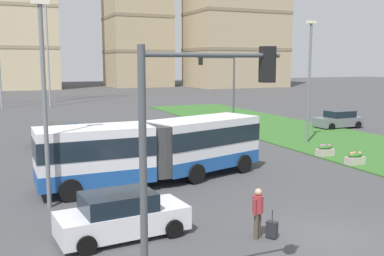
# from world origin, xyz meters

# --- Properties ---
(ground_plane) EXTENTS (260.00, 260.00, 0.00)m
(ground_plane) POSITION_xyz_m (0.00, 0.00, 0.00)
(ground_plane) COLOR #424244
(grass_median) EXTENTS (10.00, 70.00, 0.08)m
(grass_median) POSITION_xyz_m (12.94, 10.00, 0.04)
(grass_median) COLOR #336628
(grass_median) RESTS_ON ground_plane
(articulated_bus) EXTENTS (11.87, 4.44, 3.00)m
(articulated_bus) POSITION_xyz_m (-3.10, 9.22, 1.65)
(articulated_bus) COLOR white
(articulated_bus) RESTS_ON ground
(car_black_sedan) EXTENTS (4.59, 2.45, 1.58)m
(car_black_sedan) POSITION_xyz_m (-6.04, 21.37, 0.75)
(car_black_sedan) COLOR black
(car_black_sedan) RESTS_ON ground
(car_white_van) EXTENTS (4.54, 2.33, 1.58)m
(car_white_van) POSITION_xyz_m (-6.54, 2.81, 0.75)
(car_white_van) COLOR silver
(car_white_van) RESTS_ON ground
(car_grey_wagon) EXTENTS (4.41, 2.03, 1.58)m
(car_grey_wagon) POSITION_xyz_m (17.98, 20.19, 0.75)
(car_grey_wagon) COLOR slate
(car_grey_wagon) RESTS_ON ground
(pedestrian_crossing) EXTENTS (0.51, 0.36, 1.74)m
(pedestrian_crossing) POSITION_xyz_m (-2.33, 0.90, 1.00)
(pedestrian_crossing) COLOR #4C4238
(pedestrian_crossing) RESTS_ON ground
(rolling_suitcase) EXTENTS (0.40, 0.43, 0.97)m
(rolling_suitcase) POSITION_xyz_m (-1.88, 0.70, 0.31)
(rolling_suitcase) COLOR #232328
(rolling_suitcase) RESTS_ON ground
(flower_planter_2) EXTENTS (1.10, 0.56, 0.74)m
(flower_planter_2) POSITION_xyz_m (8.54, 7.98, 0.43)
(flower_planter_2) COLOR #B7AD9E
(flower_planter_2) RESTS_ON grass_median
(flower_planter_3) EXTENTS (1.10, 0.56, 0.74)m
(flower_planter_3) POSITION_xyz_m (8.54, 10.60, 0.43)
(flower_planter_3) COLOR #B7AD9E
(flower_planter_3) RESTS_ON grass_median
(traffic_light_near_left) EXTENTS (3.29, 0.28, 6.29)m
(traffic_light_near_left) POSITION_xyz_m (-6.49, -3.00, 4.26)
(traffic_light_near_left) COLOR #474C51
(traffic_light_near_left) RESTS_ON ground
(traffic_light_far_right) EXTENTS (3.48, 0.28, 6.49)m
(traffic_light_far_right) POSITION_xyz_m (7.08, 22.00, 4.40)
(traffic_light_far_right) COLOR #474C51
(traffic_light_far_right) RESTS_ON ground
(streetlight_left) EXTENTS (0.70, 0.28, 8.35)m
(streetlight_left) POSITION_xyz_m (-8.50, 7.07, 4.61)
(streetlight_left) COLOR slate
(streetlight_left) RESTS_ON ground
(streetlight_median) EXTENTS (0.70, 0.28, 8.83)m
(streetlight_median) POSITION_xyz_m (10.44, 14.89, 4.86)
(streetlight_median) COLOR slate
(streetlight_median) RESTS_ON ground
(apartment_tower_centre) EXTENTS (14.25, 14.69, 40.41)m
(apartment_tower_centre) POSITION_xyz_m (21.31, 95.89, 20.23)
(apartment_tower_centre) COLOR tan
(apartment_tower_centre) RESTS_ON ground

